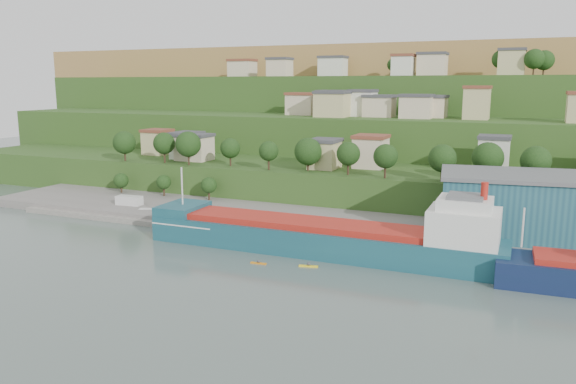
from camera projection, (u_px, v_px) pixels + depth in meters
The scene contains 10 objects.
ground at pixel (270, 263), 102.97m from camera, with size 500.00×500.00×0.00m, color #4C5C58.
quay at pixel (409, 237), 120.52m from camera, with size 220.00×26.00×4.00m, color slate.
pebble_beach at pixel (112, 212), 144.07m from camera, with size 40.00×18.00×2.40m, color slate.
hillside at pixel (426, 156), 255.24m from camera, with size 360.00×210.90×96.00m.
cargo_ship_near at pixel (329, 239), 108.13m from camera, with size 69.94×11.33×17.98m.
warehouse at pixel (520, 205), 112.86m from camera, with size 33.16×22.77×12.80m.
caravan at pixel (129, 202), 142.83m from camera, with size 6.63×2.76×3.10m, color silver.
dinghy at pixel (148, 210), 138.42m from camera, with size 4.46×1.67×0.89m, color silver.
kayak_orange at pixel (258, 263), 102.52m from camera, with size 3.07×0.80×0.76m.
kayak_yellow at pixel (308, 265), 100.79m from camera, with size 3.52×1.34×0.87m.
Camera 1 is at (41.90, -89.33, 32.41)m, focal length 35.00 mm.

